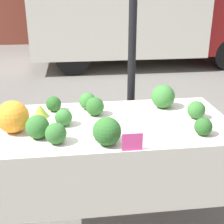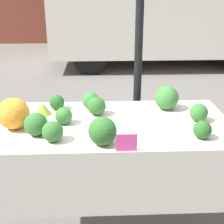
{
  "view_description": "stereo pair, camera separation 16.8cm",
  "coord_description": "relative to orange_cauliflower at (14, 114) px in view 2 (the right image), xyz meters",
  "views": [
    {
      "loc": [
        -0.26,
        -2.03,
        1.7
      ],
      "look_at": [
        0.0,
        0.0,
        0.87
      ],
      "focal_mm": 50.0,
      "sensor_mm": 36.0,
      "label": 1
    },
    {
      "loc": [
        -0.09,
        -2.04,
        1.7
      ],
      "look_at": [
        0.0,
        0.0,
        0.87
      ],
      "focal_mm": 50.0,
      "sensor_mm": 36.0,
      "label": 2
    }
  ],
  "objects": [
    {
      "name": "ground_plane",
      "position": [
        0.67,
        0.07,
        -0.9
      ],
      "size": [
        40.0,
        40.0,
        0.0
      ],
      "primitive_type": "plane",
      "color": "slate"
    },
    {
      "name": "tent_pole",
      "position": [
        0.93,
        0.72,
        0.45
      ],
      "size": [
        0.07,
        0.07,
        2.69
      ],
      "color": "black",
      "rests_on": "ground_plane"
    },
    {
      "name": "market_table",
      "position": [
        0.67,
        0.01,
        -0.21
      ],
      "size": [
        1.71,
        0.87,
        0.79
      ],
      "color": "beige",
      "rests_on": "ground_plane"
    },
    {
      "name": "orange_cauliflower",
      "position": [
        0.0,
        0.0,
        0.0
      ],
      "size": [
        0.22,
        0.22,
        0.22
      ],
      "color": "orange",
      "rests_on": "market_table"
    },
    {
      "name": "romanesco_head",
      "position": [
        0.15,
        0.24,
        -0.06
      ],
      "size": [
        0.12,
        0.12,
        0.1
      ],
      "color": "#93B238",
      "rests_on": "market_table"
    },
    {
      "name": "broccoli_head_0",
      "position": [
        0.17,
        -0.11,
        -0.03
      ],
      "size": [
        0.15,
        0.15,
        0.15
      ],
      "color": "#336B2D",
      "rests_on": "market_table"
    },
    {
      "name": "broccoli_head_1",
      "position": [
        0.29,
        -0.2,
        -0.04
      ],
      "size": [
        0.13,
        0.13,
        0.13
      ],
      "color": "#336B2D",
      "rests_on": "market_table"
    },
    {
      "name": "broccoli_head_2",
      "position": [
        1.23,
        -0.2,
        -0.05
      ],
      "size": [
        0.12,
        0.12,
        0.12
      ],
      "color": "#285B23",
      "rests_on": "market_table"
    },
    {
      "name": "broccoli_head_3",
      "position": [
        1.11,
        0.31,
        -0.01
      ],
      "size": [
        0.19,
        0.19,
        0.19
      ],
      "color": "#387533",
      "rests_on": "market_table"
    },
    {
      "name": "broccoli_head_4",
      "position": [
        0.51,
        0.35,
        -0.04
      ],
      "size": [
        0.13,
        0.13,
        0.13
      ],
      "color": "#387533",
      "rests_on": "market_table"
    },
    {
      "name": "broccoli_head_5",
      "position": [
        0.25,
        0.34,
        -0.05
      ],
      "size": [
        0.12,
        0.12,
        0.12
      ],
      "color": "#285B23",
      "rests_on": "market_table"
    },
    {
      "name": "broccoli_head_6",
      "position": [
        0.56,
        0.22,
        -0.04
      ],
      "size": [
        0.14,
        0.14,
        0.14
      ],
      "color": "#2D6628",
      "rests_on": "market_table"
    },
    {
      "name": "broccoli_head_7",
      "position": [
        0.33,
        0.06,
        -0.05
      ],
      "size": [
        0.12,
        0.12,
        0.12
      ],
      "color": "#387533",
      "rests_on": "market_table"
    },
    {
      "name": "broccoli_head_8",
      "position": [
        0.6,
        -0.26,
        -0.02
      ],
      "size": [
        0.18,
        0.18,
        0.18
      ],
      "color": "#2D6628",
      "rests_on": "market_table"
    },
    {
      "name": "broccoli_head_9",
      "position": [
        1.29,
        0.06,
        -0.04
      ],
      "size": [
        0.13,
        0.13,
        0.13
      ],
      "color": "#336B2D",
      "rests_on": "market_table"
    },
    {
      "name": "price_sign",
      "position": [
        0.74,
        -0.36,
        -0.05
      ],
      "size": [
        0.12,
        0.01,
        0.11
      ],
      "color": "#EF4793",
      "rests_on": "market_table"
    }
  ]
}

